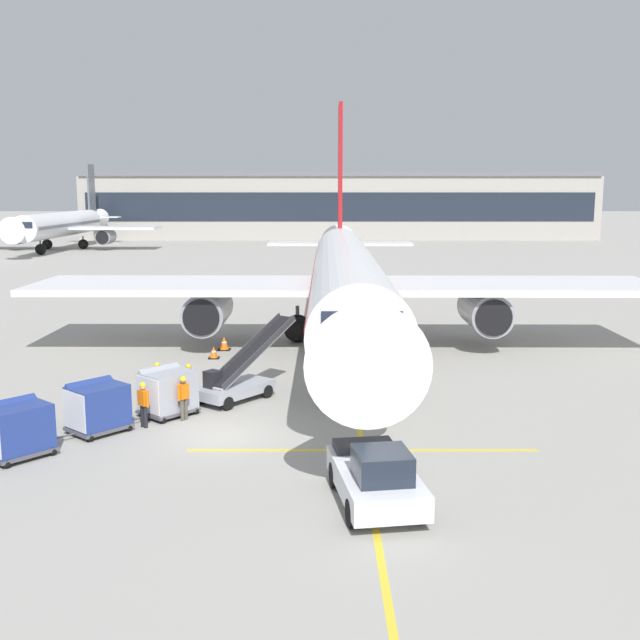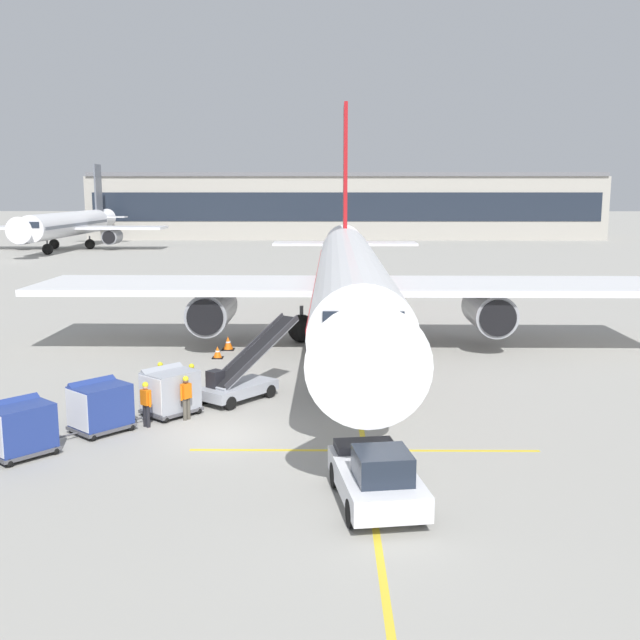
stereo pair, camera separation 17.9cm
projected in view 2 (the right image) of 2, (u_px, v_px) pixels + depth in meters
The scene contains 17 objects.
ground_plane at pixel (222, 436), 27.26m from camera, with size 600.00×600.00×0.00m, color #9E9B93.
parked_airplane at pixel (350, 278), 42.42m from camera, with size 35.29×45.23×15.43m.
belt_loader at pixel (241, 379), 31.88m from camera, with size 4.19×4.83×3.30m.
baggage_cart_lead at pixel (170, 390), 29.63m from camera, with size 2.52×2.57×1.91m.
baggage_cart_second at pixel (100, 405), 27.56m from camera, with size 2.52×2.57×1.91m.
baggage_cart_third at pixel (20, 427), 25.03m from camera, with size 2.52×2.57×1.91m.
pushback_tug at pixel (377, 477), 21.13m from camera, with size 2.73×4.66×1.83m.
ground_crew_by_loader at pixel (186, 395), 29.00m from camera, with size 0.42×0.47×1.74m.
ground_crew_by_carts at pixel (146, 401), 28.11m from camera, with size 0.46×0.43×1.74m.
ground_crew_marshaller at pixel (192, 381), 31.06m from camera, with size 0.57×0.29×1.74m.
ground_crew_wingwalker at pixel (161, 379), 31.35m from camera, with size 0.43×0.46×1.74m.
safety_cone_engine_keepout at pixel (218, 352), 39.81m from camera, with size 0.57×0.57×0.65m.
safety_cone_wingtip at pixel (228, 343), 41.90m from camera, with size 0.68×0.68×0.77m.
apron_guidance_line_lead_in at pixel (350, 348), 42.27m from camera, with size 0.20×110.00×0.01m.
apron_guidance_line_stop_bar at pixel (364, 450), 25.70m from camera, with size 12.00×0.20×0.01m.
terminal_building at pixel (345, 206), 140.33m from camera, with size 93.28×14.82×11.96m.
distant_airplane at pixel (69, 225), 112.67m from camera, with size 28.67×38.09×13.13m.
Camera 2 is at (3.81, -26.11, 8.78)m, focal length 42.18 mm.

